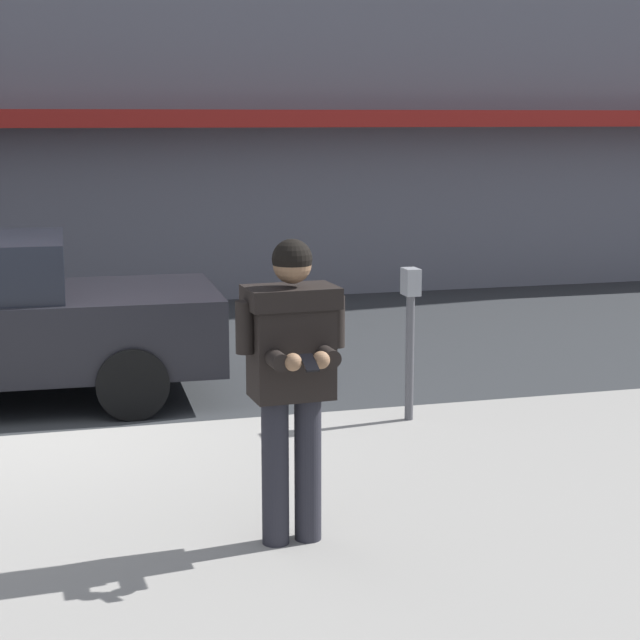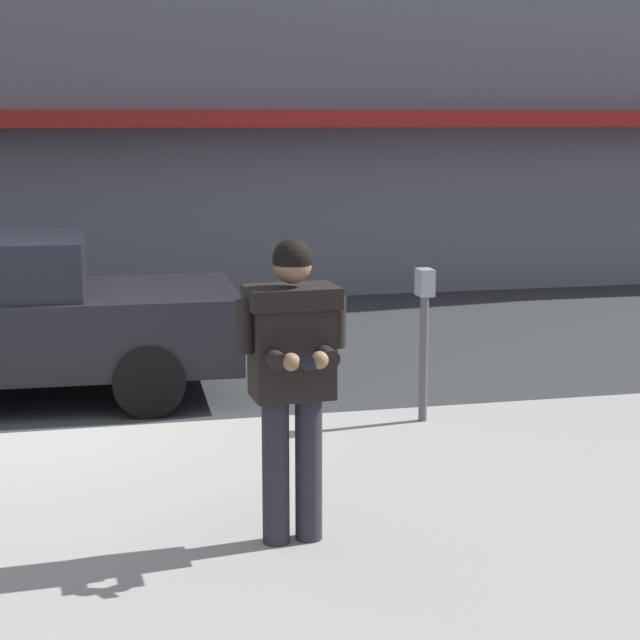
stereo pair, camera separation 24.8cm
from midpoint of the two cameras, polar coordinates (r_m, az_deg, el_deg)
ground_plane at (r=9.10m, az=-17.11°, el=-6.42°), size 80.00×80.00×0.00m
sidewalk at (r=6.42m, az=-8.65°, el=-12.70°), size 32.00×5.30×0.14m
curb_paint_line at (r=9.17m, az=-10.81°, el=-5.99°), size 28.00×0.12×0.01m
man_texting_on_phone at (r=6.13m, az=-2.68°, el=-2.09°), size 0.65×0.60×1.81m
parking_meter at (r=8.76m, az=4.03°, el=-0.09°), size 0.12×0.18×1.27m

